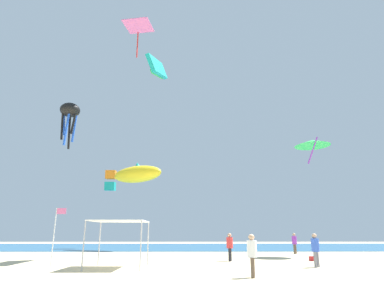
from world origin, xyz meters
The scene contains 15 objects.
ground centered at (0.00, 0.00, -0.05)m, with size 110.00×110.00×0.10m, color beige.
ocean_strip centered at (0.00, 30.91, 0.01)m, with size 110.00×25.17×0.03m, color #28608C.
canopy_tent centered at (-7.14, 2.75, 2.43)m, with size 3.04×3.13×2.56m.
person_near_tent centered at (4.09, 2.94, 1.08)m, with size 0.44×0.44×1.84m.
person_leftmost centered at (-0.36, -1.33, 1.07)m, with size 0.43×0.48×1.83m.
person_central centered at (-0.32, 7.02, 1.09)m, with size 0.44×0.48×1.86m.
person_rightmost centered at (6.68, 14.82, 1.09)m, with size 0.44×0.44×1.86m.
banner_flag centered at (-11.08, 3.56, 2.02)m, with size 0.61×0.06×3.32m.
cooler_box centered at (5.51, 7.20, 0.18)m, with size 0.57×0.37×0.35m.
kite_inflatable_yellow centered at (-9.35, 21.79, 8.66)m, with size 7.10×5.37×2.65m.
kite_delta_green centered at (8.24, 12.21, 9.89)m, with size 4.17×4.17×2.51m.
kite_parafoil_teal centered at (-6.03, 9.79, 16.22)m, with size 1.55×5.32×3.27m.
kite_octopus_black centered at (-13.72, 10.49, 12.17)m, with size 2.23×2.23×4.03m.
kite_diamond_pink centered at (-8.65, 13.74, 23.18)m, with size 3.25×3.25×3.95m.
kite_box_orange centered at (-13.42, 25.72, 8.49)m, with size 1.28×1.35×2.72m.
Camera 1 is at (-3.19, -16.30, 1.89)m, focal length 30.10 mm.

